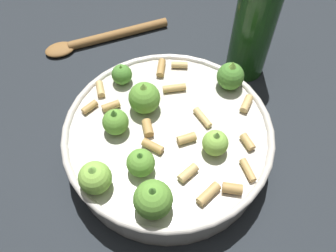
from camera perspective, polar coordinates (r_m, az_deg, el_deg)
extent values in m
plane|color=#23282D|center=(0.52, 0.00, -4.15)|extent=(2.40, 2.40, 0.00)
cylinder|color=beige|center=(0.50, 0.00, -2.50)|extent=(0.27, 0.27, 0.06)
torus|color=beige|center=(0.47, 0.00, -0.68)|extent=(0.28, 0.28, 0.01)
sphere|color=#609E38|center=(0.48, -3.78, 4.49)|extent=(0.04, 0.04, 0.04)
cone|color=#8CC64C|center=(0.46, -3.93, 6.12)|extent=(0.02, 0.02, 0.02)
sphere|color=#4C8933|center=(0.52, -7.37, 8.15)|extent=(0.03, 0.03, 0.03)
cone|color=#609E38|center=(0.51, -7.54, 9.20)|extent=(0.01, 0.01, 0.01)
sphere|color=#609E38|center=(0.40, -2.39, -11.60)|extent=(0.04, 0.04, 0.04)
cone|color=#4C8933|center=(0.38, -2.51, -10.38)|extent=(0.02, 0.02, 0.02)
sphere|color=#609E38|center=(0.43, -4.36, -5.88)|extent=(0.03, 0.03, 0.03)
cone|color=#4C8933|center=(0.41, -4.51, -4.76)|extent=(0.01, 0.01, 0.01)
sphere|color=#8CC64C|center=(0.43, -11.54, -8.10)|extent=(0.04, 0.04, 0.04)
cone|color=#75B247|center=(0.41, -11.97, -6.96)|extent=(0.02, 0.02, 0.01)
sphere|color=#609E38|center=(0.46, -8.36, 0.64)|extent=(0.03, 0.03, 0.03)
cone|color=#4C8933|center=(0.45, -8.63, 1.94)|extent=(0.01, 0.01, 0.02)
sphere|color=#8CC64C|center=(0.45, 7.54, -2.70)|extent=(0.03, 0.03, 0.03)
cone|color=#75B247|center=(0.43, 7.78, -1.53)|extent=(0.01, 0.01, 0.01)
sphere|color=#4C8933|center=(0.51, 9.91, 7.82)|extent=(0.04, 0.04, 0.04)
cone|color=#8CC64C|center=(0.50, 10.24, 9.36)|extent=(0.02, 0.02, 0.02)
cylinder|color=tan|center=(0.46, 2.70, -2.36)|extent=(0.03, 0.02, 0.01)
cylinder|color=tan|center=(0.44, 3.21, -7.48)|extent=(0.03, 0.02, 0.01)
cylinder|color=tan|center=(0.45, -2.55, -3.17)|extent=(0.01, 0.03, 0.01)
cylinder|color=tan|center=(0.47, -3.25, -0.32)|extent=(0.02, 0.03, 0.01)
cylinder|color=tan|center=(0.50, -12.37, 2.96)|extent=(0.02, 0.01, 0.01)
cylinder|color=tan|center=(0.54, 1.84, 9.69)|extent=(0.02, 0.03, 0.01)
cylinder|color=tan|center=(0.43, 10.20, -9.77)|extent=(0.02, 0.03, 0.01)
cylinder|color=tan|center=(0.50, -9.08, 3.18)|extent=(0.03, 0.02, 0.01)
cylinder|color=tan|center=(0.47, 12.56, -2.50)|extent=(0.02, 0.02, 0.01)
cylinder|color=tan|center=(0.43, 6.46, -10.67)|extent=(0.03, 0.02, 0.01)
cylinder|color=tan|center=(0.45, 12.61, -6.86)|extent=(0.02, 0.03, 0.01)
cylinder|color=tan|center=(0.51, 1.03, 6.07)|extent=(0.03, 0.03, 0.01)
cylinder|color=tan|center=(0.52, -10.59, 5.94)|extent=(0.02, 0.03, 0.01)
cylinder|color=tan|center=(0.54, -1.12, 9.22)|extent=(0.03, 0.02, 0.01)
cylinder|color=tan|center=(0.48, 5.52, 1.34)|extent=(0.02, 0.03, 0.01)
cylinder|color=tan|center=(0.50, 12.40, 3.48)|extent=(0.03, 0.02, 0.01)
cylinder|color=#1E4C19|center=(0.58, 13.50, 15.05)|extent=(0.06, 0.06, 0.18)
cylinder|color=olive|center=(0.68, -7.87, 14.34)|extent=(0.16, 0.12, 0.02)
ellipsoid|color=olive|center=(0.67, -16.84, 11.59)|extent=(0.06, 0.06, 0.01)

